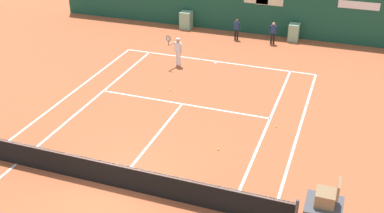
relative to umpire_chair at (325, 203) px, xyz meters
The scene contains 10 objects.
ground_plane 7.03m from the umpire_chair, behind, with size 80.00×80.00×0.01m.
tennis_net 6.86m from the umpire_chair, behind, with size 12.10×0.10×1.07m.
sponsor_back_wall 18.81m from the umpire_chair, 111.07° to the left, with size 25.00×1.02×3.19m.
umpire_chair is the anchor object (origin of this frame).
player_on_baseline 13.97m from the umpire_chair, 127.67° to the left, with size 0.75×0.63×1.77m.
ball_kid_centre_post 16.64m from the umpire_chair, 105.46° to the left, with size 0.44×0.21×1.32m.
ball_kid_left_post 17.36m from the umpire_chair, 112.52° to the left, with size 0.43×0.19×1.28m.
tennis_ball_mid_court 6.96m from the umpire_chair, 110.41° to the left, with size 0.07×0.07×0.07m, color #CCE033.
tennis_ball_by_sideline 5.89m from the umpire_chair, 136.59° to the left, with size 0.07×0.07×0.07m, color #CCE033.
tennis_ball_near_service_line 11.30m from the umpire_chair, 133.86° to the left, with size 0.07×0.07×0.07m, color #CCE033.
Camera 1 is at (6.72, -11.12, 9.80)m, focal length 44.01 mm.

